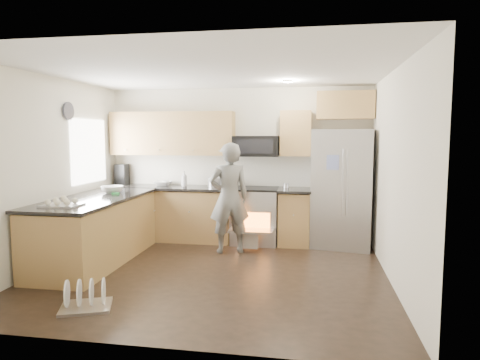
% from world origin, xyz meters
% --- Properties ---
extents(ground, '(4.50, 4.50, 0.00)m').
position_xyz_m(ground, '(0.00, 0.00, 0.00)').
color(ground, black).
rests_on(ground, ground).
extents(room_shell, '(4.54, 4.04, 2.62)m').
position_xyz_m(room_shell, '(-0.04, 0.02, 1.67)').
color(room_shell, silver).
rests_on(room_shell, ground).
extents(back_cabinet_run, '(4.45, 0.64, 2.50)m').
position_xyz_m(back_cabinet_run, '(-0.59, 1.75, 0.96)').
color(back_cabinet_run, '#A18040').
rests_on(back_cabinet_run, ground).
extents(peninsula, '(0.96, 2.36, 1.03)m').
position_xyz_m(peninsula, '(-1.75, 0.25, 0.46)').
color(peninsula, '#A18040').
rests_on(peninsula, ground).
extents(stove_range, '(0.76, 0.97, 1.79)m').
position_xyz_m(stove_range, '(0.35, 1.69, 0.68)').
color(stove_range, '#B7B7BC').
rests_on(stove_range, ground).
extents(refrigerator, '(1.03, 0.86, 1.89)m').
position_xyz_m(refrigerator, '(1.77, 1.70, 0.95)').
color(refrigerator, '#B7B7BC').
rests_on(refrigerator, ground).
extents(person, '(0.72, 0.60, 1.69)m').
position_xyz_m(person, '(0.03, 1.04, 0.85)').
color(person, slate).
rests_on(person, ground).
extents(dish_rack, '(0.62, 0.56, 0.31)m').
position_xyz_m(dish_rack, '(-1.03, -1.33, 0.08)').
color(dish_rack, '#B7B7BC').
rests_on(dish_rack, ground).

